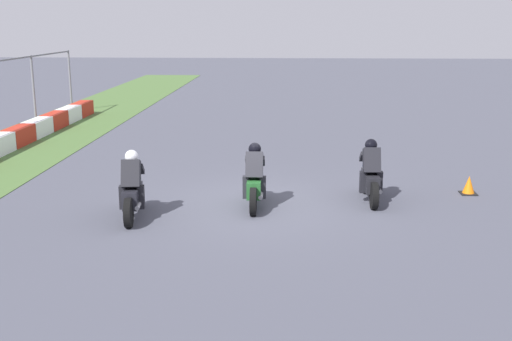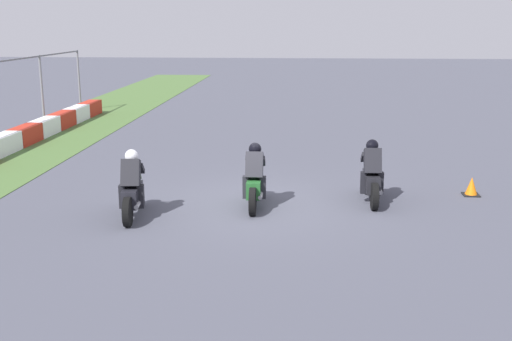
# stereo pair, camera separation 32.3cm
# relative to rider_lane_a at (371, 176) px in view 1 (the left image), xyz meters

# --- Properties ---
(ground_plane) EXTENTS (120.00, 120.00, 0.00)m
(ground_plane) POSITION_rel_rider_lane_a_xyz_m (-0.51, 2.71, -0.62)
(ground_plane) COLOR #484A56
(rider_lane_a) EXTENTS (2.04, 0.54, 1.51)m
(rider_lane_a) POSITION_rel_rider_lane_a_xyz_m (0.00, 0.00, 0.00)
(rider_lane_a) COLOR black
(rider_lane_a) RESTS_ON ground_plane
(rider_lane_b) EXTENTS (2.04, 0.54, 1.51)m
(rider_lane_b) POSITION_rel_rider_lane_a_xyz_m (-0.63, 2.78, 0.00)
(rider_lane_b) COLOR black
(rider_lane_b) RESTS_ON ground_plane
(rider_lane_c) EXTENTS (2.04, 0.57, 1.51)m
(rider_lane_c) POSITION_rel_rider_lane_a_xyz_m (-1.60, 5.43, 0.00)
(rider_lane_c) COLOR black
(rider_lane_c) RESTS_ON ground_plane
(traffic_cone) EXTENTS (0.40, 0.40, 0.47)m
(traffic_cone) POSITION_rel_rider_lane_a_xyz_m (0.74, -2.58, -0.41)
(traffic_cone) COLOR black
(traffic_cone) RESTS_ON ground_plane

